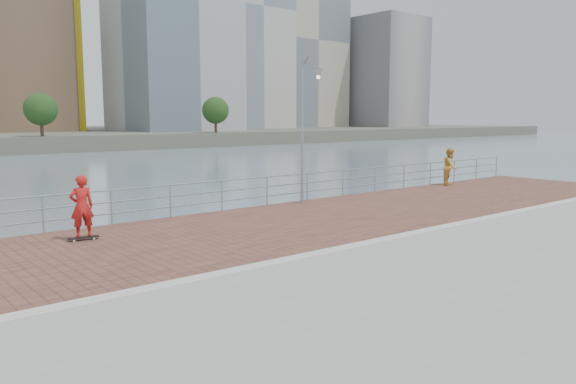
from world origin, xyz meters
TOP-DOWN VIEW (x-y plane):
  - water at (0.00, 0.00)m, footprint 400.00×400.00m
  - seawall at (0.00, -5.00)m, footprint 40.00×24.00m
  - brick_lane at (0.00, 3.60)m, footprint 40.00×6.80m
  - curb at (0.00, 0.00)m, footprint 40.00×0.40m
  - guardrail at (0.00, 7.00)m, footprint 39.06×0.06m
  - street_lamp at (4.43, 6.10)m, footprint 0.39×1.15m
  - skateboard at (-4.59, 5.28)m, footprint 0.83×0.31m
  - skateboarder at (-4.59, 5.28)m, footprint 0.67×0.49m
  - bystander at (13.91, 6.24)m, footprint 1.08×0.98m
  - skyline at (29.18, 104.26)m, footprint 233.00×41.00m

SIDE VIEW (x-z plane):
  - water at x=0.00m, z-range -2.00..-2.00m
  - seawall at x=0.00m, z-range -2.00..0.00m
  - brick_lane at x=0.00m, z-range 0.00..0.02m
  - curb at x=0.00m, z-range 0.00..0.06m
  - skateboard at x=-4.59m, z-range 0.05..0.14m
  - guardrail at x=0.00m, z-range 0.13..1.25m
  - bystander at x=13.91m, z-range 0.02..1.84m
  - skateboarder at x=-4.59m, z-range 0.10..1.82m
  - street_lamp at x=4.43m, z-range 1.14..6.54m
  - skyline at x=29.18m, z-range -7.15..53.63m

